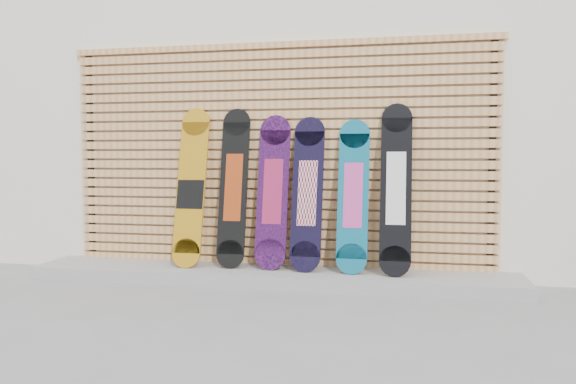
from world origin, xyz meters
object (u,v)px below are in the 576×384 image
snowboard_0 (191,188)px  snowboard_3 (307,193)px  snowboard_1 (234,187)px  snowboard_4 (353,195)px  snowboard_5 (396,188)px  snowboard_2 (273,191)px

snowboard_0 → snowboard_3: (1.15, 0.01, -0.04)m
snowboard_1 → snowboard_4: 1.16m
snowboard_3 → snowboard_5: size_ratio=0.93×
snowboard_1 → snowboard_4: bearing=-1.1°
snowboard_1 → snowboard_3: 0.73m
snowboard_1 → snowboard_5: 1.55m
snowboard_0 → snowboard_5: (1.97, -0.01, 0.02)m
snowboard_0 → snowboard_3: 1.15m
snowboard_1 → snowboard_3: (0.73, -0.02, -0.05)m
snowboard_2 → snowboard_4: 0.77m
snowboard_2 → snowboard_5: bearing=-2.0°
snowboard_0 → snowboard_1: snowboard_0 is taller
snowboard_1 → snowboard_5: (1.54, -0.04, 0.01)m
snowboard_2 → snowboard_5: size_ratio=0.94×
snowboard_0 → snowboard_4: snowboard_0 is taller
snowboard_0 → snowboard_4: 1.58m
snowboard_1 → snowboard_2: (0.39, -0.00, -0.03)m
snowboard_0 → snowboard_3: bearing=0.7°
snowboard_1 → snowboard_3: bearing=-1.5°
snowboard_0 → snowboard_4: size_ratio=1.09×
snowboard_0 → snowboard_2: bearing=2.3°
snowboard_1 → snowboard_5: snowboard_5 is taller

